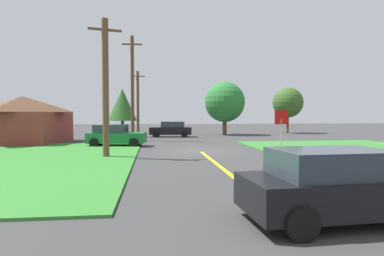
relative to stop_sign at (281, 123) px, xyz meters
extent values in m
plane|color=#3B3B3B|center=(-4.66, 2.37, -1.88)|extent=(120.00, 120.00, 0.00)
cube|color=#347F2E|center=(5.33, -1.63, -1.84)|extent=(12.00, 20.00, 0.08)
cube|color=#347F2E|center=(-14.64, -1.63, -1.84)|extent=(12.00, 20.00, 0.08)
cube|color=yellow|center=(-4.66, -5.63, -1.87)|extent=(0.20, 14.00, 0.01)
cylinder|color=#9EA0A8|center=(0.00, 0.00, -0.81)|extent=(0.07, 0.07, 2.13)
cube|color=red|center=(0.00, 0.00, 0.33)|extent=(0.84, 0.08, 0.84)
cube|color=black|center=(-5.84, 15.76, -1.24)|extent=(4.55, 2.30, 0.76)
cube|color=#2D3842|center=(-5.61, 15.73, -0.56)|extent=(2.58, 1.82, 0.60)
cylinder|color=black|center=(-7.43, 15.14, -1.54)|extent=(0.70, 0.31, 0.68)
cylinder|color=black|center=(-7.20, 16.80, -1.54)|extent=(0.70, 0.31, 0.68)
cylinder|color=black|center=(-4.49, 14.73, -1.54)|extent=(0.70, 0.31, 0.68)
cylinder|color=black|center=(-4.26, 16.39, -1.54)|extent=(0.70, 0.31, 0.68)
cube|color=#196B33|center=(-10.38, 5.92, -1.24)|extent=(4.43, 2.30, 0.76)
cube|color=#2D3842|center=(-10.82, 5.98, -0.56)|extent=(2.51, 1.84, 0.60)
cylinder|color=black|center=(-8.84, 6.58, -1.54)|extent=(0.70, 0.31, 0.68)
cylinder|color=black|center=(-9.07, 4.87, -1.54)|extent=(0.70, 0.31, 0.68)
cylinder|color=black|center=(-11.69, 6.96, -1.54)|extent=(0.70, 0.31, 0.68)
cylinder|color=black|center=(-11.92, 5.26, -1.54)|extent=(0.70, 0.31, 0.68)
cube|color=black|center=(-3.45, -12.42, -1.24)|extent=(4.62, 2.26, 0.76)
cube|color=#2D3842|center=(-3.76, -12.44, -0.56)|extent=(2.58, 1.89, 0.60)
cylinder|color=black|center=(-1.99, -11.36, -1.54)|extent=(0.69, 0.26, 0.68)
cylinder|color=black|center=(-5.04, -11.56, -1.54)|extent=(0.69, 0.26, 0.68)
cylinder|color=black|center=(-4.91, -13.49, -1.54)|extent=(0.69, 0.26, 0.68)
cylinder|color=brown|center=(-10.26, -0.67, 1.91)|extent=(0.36, 0.36, 7.58)
cube|color=brown|center=(-10.26, -0.67, 5.10)|extent=(1.77, 0.58, 0.12)
cylinder|color=brown|center=(-9.53, 11.22, 2.83)|extent=(0.31, 0.31, 9.41)
cube|color=brown|center=(-9.53, 11.22, 6.78)|extent=(1.80, 0.18, 0.12)
cylinder|color=brown|center=(-9.59, 23.11, 2.01)|extent=(0.36, 0.36, 7.76)
cube|color=brown|center=(-9.59, 23.11, 5.27)|extent=(1.79, 0.43, 0.12)
cylinder|color=brown|center=(0.56, 18.69, -0.91)|extent=(0.47, 0.47, 1.94)
sphere|color=#2A7731|center=(0.56, 18.69, 1.93)|extent=(4.66, 4.66, 4.66)
cylinder|color=brown|center=(-10.91, 16.44, -1.02)|extent=(0.30, 0.30, 1.72)
cone|color=#285E24|center=(-10.91, 16.44, 1.53)|extent=(3.07, 3.07, 3.38)
cylinder|color=brown|center=(9.21, 21.16, -0.71)|extent=(0.30, 0.30, 2.34)
sphere|color=#365D25|center=(9.21, 21.16, 1.98)|extent=(3.80, 3.80, 3.80)
cube|color=maroon|center=(-18.44, 9.69, -0.59)|extent=(6.63, 7.47, 2.57)
pyramid|color=brown|center=(-18.44, 9.69, 1.36)|extent=(6.63, 7.47, 1.32)
camera|label=1|loc=(-7.68, -19.41, 0.52)|focal=31.30mm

